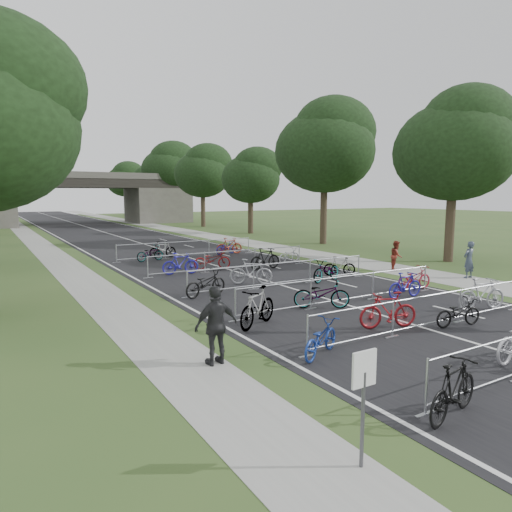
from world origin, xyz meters
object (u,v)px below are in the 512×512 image
at_px(overpass_bridge, 77,199).
at_px(pedestrian_a, 469,260).
at_px(park_sign, 364,387).
at_px(pedestrian_b, 396,256).
at_px(pedestrian_c, 216,326).

height_order(overpass_bridge, pedestrian_a, overpass_bridge).
xyz_separation_m(park_sign, pedestrian_b, (14.41, 12.29, -0.46)).
bearing_deg(pedestrian_a, pedestrian_b, -70.33).
height_order(park_sign, pedestrian_b, park_sign).
bearing_deg(pedestrian_b, pedestrian_a, -106.98).
relative_size(overpass_bridge, park_sign, 16.99).
xyz_separation_m(overpass_bridge, park_sign, (-6.80, -62.00, -2.27)).
distance_m(park_sign, pedestrian_a, 18.04).
distance_m(overpass_bridge, park_sign, 62.41).
bearing_deg(park_sign, pedestrian_b, 40.46).
xyz_separation_m(pedestrian_b, pedestrian_c, (-14.41, -7.38, 0.16)).
distance_m(overpass_bridge, pedestrian_c, 57.55).
distance_m(overpass_bridge, pedestrian_a, 53.92).
xyz_separation_m(overpass_bridge, pedestrian_b, (7.61, -49.71, -2.73)).
height_order(park_sign, pedestrian_a, park_sign).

